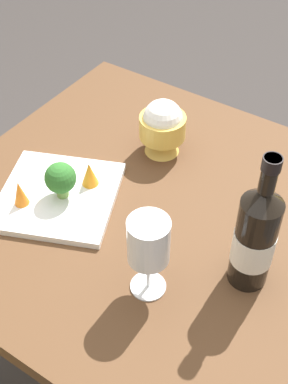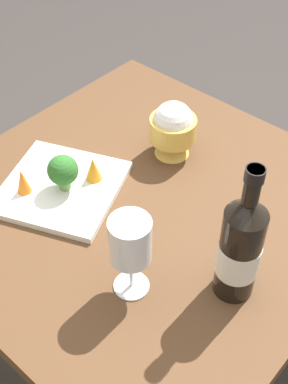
% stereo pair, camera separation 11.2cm
% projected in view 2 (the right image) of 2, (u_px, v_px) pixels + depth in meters
% --- Properties ---
extents(ground_plane, '(8.00, 8.00, 0.00)m').
position_uv_depth(ground_plane, '(144.00, 365.00, 1.67)').
color(ground_plane, '#383330').
extents(dining_table, '(0.86, 0.86, 0.75)m').
position_uv_depth(dining_table, '(144.00, 230.00, 1.21)').
color(dining_table, brown).
rests_on(dining_table, ground_plane).
extents(wine_bottle, '(0.08, 0.08, 0.30)m').
position_uv_depth(wine_bottle, '(240.00, 248.00, 0.90)').
color(wine_bottle, black).
rests_on(wine_bottle, dining_table).
extents(wine_glass, '(0.08, 0.08, 0.18)m').
position_uv_depth(wine_glass, '(130.00, 242.00, 0.90)').
color(wine_glass, white).
rests_on(wine_glass, dining_table).
extents(rice_bowl, '(0.11, 0.11, 0.14)m').
position_uv_depth(rice_bowl, '(173.00, 128.00, 1.21)').
color(rice_bowl, gold).
rests_on(rice_bowl, dining_table).
extents(serving_plate, '(0.33, 0.33, 0.02)m').
position_uv_depth(serving_plate, '(61.00, 188.00, 1.17)').
color(serving_plate, white).
rests_on(serving_plate, dining_table).
extents(broccoli_floret, '(0.07, 0.07, 0.09)m').
position_uv_depth(broccoli_floret, '(63.00, 171.00, 1.12)').
color(broccoli_floret, '#729E4C').
rests_on(broccoli_floret, serving_plate).
extents(carrot_garnish_left, '(0.04, 0.04, 0.06)m').
position_uv_depth(carrot_garnish_left, '(93.00, 169.00, 1.16)').
color(carrot_garnish_left, orange).
rests_on(carrot_garnish_left, serving_plate).
extents(carrot_garnish_right, '(0.03, 0.03, 0.06)m').
position_uv_depth(carrot_garnish_right, '(23.00, 181.00, 1.13)').
color(carrot_garnish_right, orange).
rests_on(carrot_garnish_right, serving_plate).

